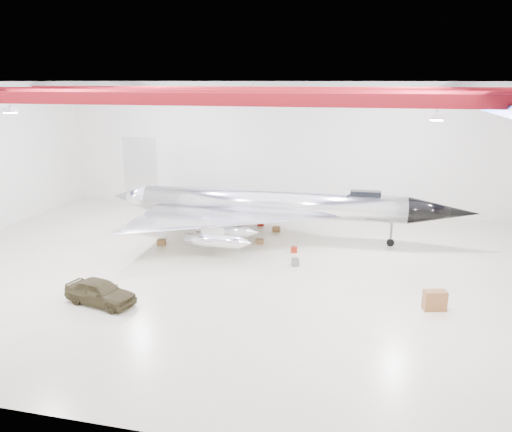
# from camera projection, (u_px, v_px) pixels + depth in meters

# --- Properties ---
(floor) EXTENTS (40.00, 40.00, 0.00)m
(floor) POSITION_uv_depth(u_px,v_px,m) (239.00, 268.00, 30.57)
(floor) COLOR beige
(floor) RESTS_ON ground
(wall_back) EXTENTS (40.00, 0.00, 40.00)m
(wall_back) POSITION_uv_depth(u_px,v_px,m) (283.00, 147.00, 43.21)
(wall_back) COLOR silver
(wall_back) RESTS_ON floor
(ceiling) EXTENTS (40.00, 40.00, 0.00)m
(ceiling) POSITION_uv_depth(u_px,v_px,m) (237.00, 82.00, 27.67)
(ceiling) COLOR #0A0F38
(ceiling) RESTS_ON wall_back
(ceiling_structure) EXTENTS (39.50, 29.50, 1.08)m
(ceiling_structure) POSITION_uv_depth(u_px,v_px,m) (237.00, 95.00, 27.85)
(ceiling_structure) COLOR maroon
(ceiling_structure) RESTS_ON ceiling
(jet_aircraft) EXTENTS (26.21, 15.34, 7.15)m
(jet_aircraft) POSITION_uv_depth(u_px,v_px,m) (270.00, 207.00, 35.54)
(jet_aircraft) COLOR silver
(jet_aircraft) RESTS_ON floor
(jeep) EXTENTS (4.11, 2.35, 1.32)m
(jeep) POSITION_uv_depth(u_px,v_px,m) (100.00, 292.00, 25.47)
(jeep) COLOR #3B331D
(jeep) RESTS_ON floor
(desk) EXTENTS (1.22, 0.82, 1.02)m
(desk) POSITION_uv_depth(u_px,v_px,m) (435.00, 300.00, 24.83)
(desk) COLOR brown
(desk) RESTS_ON floor
(crate_ply) EXTENTS (0.66, 0.56, 0.41)m
(crate_ply) POSITION_uv_depth(u_px,v_px,m) (161.00, 242.00, 34.65)
(crate_ply) COLOR olive
(crate_ply) RESTS_ON floor
(toolbox_red) EXTENTS (0.63, 0.57, 0.36)m
(toolbox_red) POSITION_uv_depth(u_px,v_px,m) (260.00, 223.00, 39.33)
(toolbox_red) COLOR maroon
(toolbox_red) RESTS_ON floor
(engine_drum) EXTENTS (0.63, 0.63, 0.45)m
(engine_drum) POSITION_uv_depth(u_px,v_px,m) (295.00, 262.00, 30.84)
(engine_drum) COLOR #59595B
(engine_drum) RESTS_ON floor
(parts_bin) EXTENTS (0.56, 0.46, 0.37)m
(parts_bin) POSITION_uv_depth(u_px,v_px,m) (276.00, 229.00, 37.78)
(parts_bin) COLOR olive
(parts_bin) RESTS_ON floor
(crate_small) EXTENTS (0.49, 0.43, 0.30)m
(crate_small) POSITION_uv_depth(u_px,v_px,m) (193.00, 235.00, 36.42)
(crate_small) COLOR #59595B
(crate_small) RESTS_ON floor
(tool_chest) EXTENTS (0.53, 0.53, 0.39)m
(tool_chest) POSITION_uv_depth(u_px,v_px,m) (294.00, 250.00, 33.20)
(tool_chest) COLOR maroon
(tool_chest) RESTS_ON floor
(oil_barrel) EXTENTS (0.55, 0.46, 0.36)m
(oil_barrel) POSITION_uv_depth(u_px,v_px,m) (259.00, 241.00, 34.92)
(oil_barrel) COLOR olive
(oil_barrel) RESTS_ON floor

